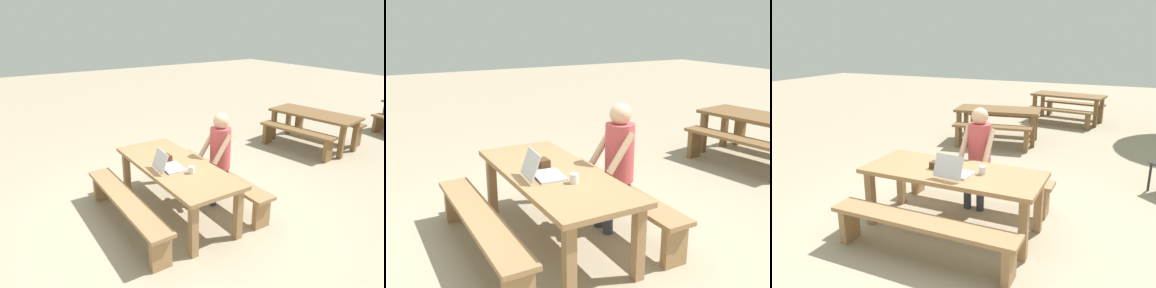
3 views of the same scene
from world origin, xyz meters
TOP-DOWN VIEW (x-y plane):
  - ground_plane at (0.00, 0.00)m, footprint 30.00×30.00m
  - picnic_table_front at (0.00, 0.00)m, footprint 2.07×0.84m
  - bench_near at (0.00, -0.73)m, footprint 2.04×0.30m
  - bench_far at (0.00, 0.73)m, footprint 2.04×0.30m
  - laptop at (0.09, -0.16)m, footprint 0.37×0.38m
  - small_pouch at (-0.20, -0.02)m, footprint 0.14×0.10m
  - coffee_mug at (0.35, 0.03)m, footprint 0.08×0.08m
  - person_seated at (0.03, 0.69)m, footprint 0.41×0.41m
  - picnic_table_mid at (-0.80, 3.85)m, footprint 1.86×1.04m
  - bench_mid_south at (-0.71, 3.23)m, footprint 1.62×0.54m

SIDE VIEW (x-z plane):
  - ground_plane at x=0.00m, z-range 0.00..0.00m
  - bench_near at x=0.00m, z-range 0.12..0.56m
  - bench_far at x=0.00m, z-range 0.12..0.56m
  - bench_mid_south at x=-0.71m, z-range 0.11..0.59m
  - picnic_table_mid at x=-0.80m, z-range 0.25..0.96m
  - picnic_table_front at x=0.00m, z-range 0.26..0.98m
  - small_pouch at x=-0.20m, z-range 0.72..0.80m
  - coffee_mug at x=0.35m, z-range 0.72..0.81m
  - person_seated at x=0.03m, z-range 0.11..1.43m
  - laptop at x=0.09m, z-range 0.65..0.91m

